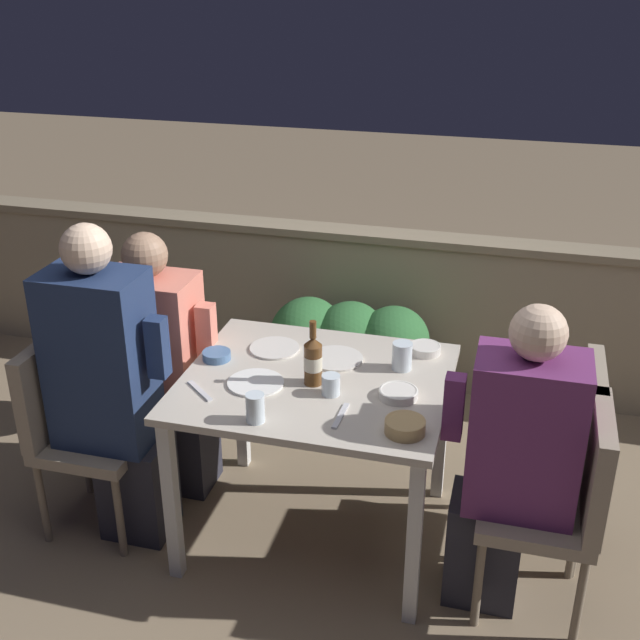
{
  "coord_description": "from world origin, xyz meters",
  "views": [
    {
      "loc": [
        0.71,
        -2.6,
        2.24
      ],
      "look_at": [
        0.0,
        0.07,
        0.96
      ],
      "focal_mm": 45.0,
      "sensor_mm": 36.0,
      "label": 1
    }
  ],
  "objects_px": {
    "chair_right_near": "(565,494)",
    "person_coral_top": "(162,365)",
    "person_navy_jumper": "(110,387)",
    "beer_bottle": "(313,360)",
    "potted_plant": "(132,345)",
    "chair_left_near": "(73,418)",
    "chair_left_far": "(124,379)",
    "chair_right_far": "(562,441)",
    "person_purple_stripe": "(512,462)"
  },
  "relations": [
    {
      "from": "person_coral_top",
      "to": "person_purple_stripe",
      "type": "bearing_deg",
      "value": -13.31
    },
    {
      "from": "chair_right_near",
      "to": "chair_right_far",
      "type": "height_order",
      "value": "same"
    },
    {
      "from": "chair_left_near",
      "to": "person_navy_jumper",
      "type": "height_order",
      "value": "person_navy_jumper"
    },
    {
      "from": "chair_right_far",
      "to": "chair_left_near",
      "type": "bearing_deg",
      "value": -170.17
    },
    {
      "from": "chair_left_far",
      "to": "person_coral_top",
      "type": "xyz_separation_m",
      "value": [
        0.19,
        -0.0,
        0.1
      ]
    },
    {
      "from": "person_coral_top",
      "to": "potted_plant",
      "type": "height_order",
      "value": "person_coral_top"
    },
    {
      "from": "chair_right_far",
      "to": "beer_bottle",
      "type": "height_order",
      "value": "beer_bottle"
    },
    {
      "from": "chair_left_near",
      "to": "person_coral_top",
      "type": "xyz_separation_m",
      "value": [
        0.24,
        0.35,
        0.1
      ]
    },
    {
      "from": "chair_right_far",
      "to": "beer_bottle",
      "type": "bearing_deg",
      "value": -168.02
    },
    {
      "from": "chair_left_near",
      "to": "person_coral_top",
      "type": "distance_m",
      "value": 0.43
    },
    {
      "from": "chair_left_far",
      "to": "person_purple_stripe",
      "type": "xyz_separation_m",
      "value": [
        1.69,
        -0.35,
        0.1
      ]
    },
    {
      "from": "person_navy_jumper",
      "to": "beer_bottle",
      "type": "bearing_deg",
      "value": 9.52
    },
    {
      "from": "chair_left_near",
      "to": "chair_right_far",
      "type": "relative_size",
      "value": 1.0
    },
    {
      "from": "chair_right_far",
      "to": "person_navy_jumper",
      "type": "bearing_deg",
      "value": -169.13
    },
    {
      "from": "chair_left_near",
      "to": "potted_plant",
      "type": "height_order",
      "value": "chair_left_near"
    },
    {
      "from": "person_navy_jumper",
      "to": "potted_plant",
      "type": "xyz_separation_m",
      "value": [
        -0.32,
        0.76,
        -0.22
      ]
    },
    {
      "from": "person_coral_top",
      "to": "beer_bottle",
      "type": "height_order",
      "value": "person_coral_top"
    },
    {
      "from": "person_navy_jumper",
      "to": "chair_right_near",
      "type": "xyz_separation_m",
      "value": [
        1.74,
        -0.01,
        -0.17
      ]
    },
    {
      "from": "person_coral_top",
      "to": "person_purple_stripe",
      "type": "height_order",
      "value": "person_purple_stripe"
    },
    {
      "from": "chair_left_far",
      "to": "beer_bottle",
      "type": "bearing_deg",
      "value": -13.08
    },
    {
      "from": "person_purple_stripe",
      "to": "chair_right_far",
      "type": "distance_m",
      "value": 0.4
    },
    {
      "from": "chair_left_near",
      "to": "beer_bottle",
      "type": "relative_size",
      "value": 3.22
    },
    {
      "from": "chair_right_near",
      "to": "person_purple_stripe",
      "type": "bearing_deg",
      "value": -180.0
    },
    {
      "from": "chair_right_near",
      "to": "beer_bottle",
      "type": "bearing_deg",
      "value": 171.71
    },
    {
      "from": "beer_bottle",
      "to": "potted_plant",
      "type": "bearing_deg",
      "value": 150.53
    },
    {
      "from": "beer_bottle",
      "to": "potted_plant",
      "type": "relative_size",
      "value": 0.35
    },
    {
      "from": "chair_right_near",
      "to": "person_purple_stripe",
      "type": "height_order",
      "value": "person_purple_stripe"
    },
    {
      "from": "person_navy_jumper",
      "to": "chair_left_far",
      "type": "bearing_deg",
      "value": 111.75
    },
    {
      "from": "chair_left_far",
      "to": "chair_right_near",
      "type": "relative_size",
      "value": 1.0
    },
    {
      "from": "person_coral_top",
      "to": "chair_right_near",
      "type": "height_order",
      "value": "person_coral_top"
    },
    {
      "from": "beer_bottle",
      "to": "potted_plant",
      "type": "xyz_separation_m",
      "value": [
        -1.11,
        0.63,
        -0.38
      ]
    },
    {
      "from": "chair_right_far",
      "to": "chair_left_far",
      "type": "bearing_deg",
      "value": 179.55
    },
    {
      "from": "potted_plant",
      "to": "chair_left_near",
      "type": "bearing_deg",
      "value": -80.25
    },
    {
      "from": "chair_right_near",
      "to": "person_coral_top",
      "type": "bearing_deg",
      "value": 168.15
    },
    {
      "from": "person_purple_stripe",
      "to": "beer_bottle",
      "type": "height_order",
      "value": "person_purple_stripe"
    },
    {
      "from": "person_navy_jumper",
      "to": "chair_right_far",
      "type": "distance_m",
      "value": 1.78
    },
    {
      "from": "chair_right_far",
      "to": "beer_bottle",
      "type": "relative_size",
      "value": 3.22
    },
    {
      "from": "chair_left_near",
      "to": "chair_left_far",
      "type": "distance_m",
      "value": 0.35
    },
    {
      "from": "person_purple_stripe",
      "to": "potted_plant",
      "type": "bearing_deg",
      "value": 157.76
    },
    {
      "from": "chair_right_near",
      "to": "chair_right_far",
      "type": "bearing_deg",
      "value": 91.34
    },
    {
      "from": "chair_left_near",
      "to": "chair_right_far",
      "type": "xyz_separation_m",
      "value": [
        1.92,
        0.33,
        0.0
      ]
    },
    {
      "from": "chair_left_near",
      "to": "chair_left_far",
      "type": "bearing_deg",
      "value": 82.07
    },
    {
      "from": "chair_left_near",
      "to": "person_coral_top",
      "type": "bearing_deg",
      "value": 55.38
    },
    {
      "from": "chair_left_near",
      "to": "chair_left_far",
      "type": "relative_size",
      "value": 1.0
    },
    {
      "from": "person_purple_stripe",
      "to": "chair_right_far",
      "type": "xyz_separation_m",
      "value": [
        0.18,
        0.34,
        -0.1
      ]
    },
    {
      "from": "potted_plant",
      "to": "person_purple_stripe",
      "type": "bearing_deg",
      "value": -22.24
    },
    {
      "from": "person_navy_jumper",
      "to": "person_coral_top",
      "type": "distance_m",
      "value": 0.36
    },
    {
      "from": "chair_right_far",
      "to": "potted_plant",
      "type": "bearing_deg",
      "value": 168.32
    },
    {
      "from": "person_purple_stripe",
      "to": "chair_right_far",
      "type": "relative_size",
      "value": 1.44
    },
    {
      "from": "chair_right_far",
      "to": "potted_plant",
      "type": "height_order",
      "value": "chair_right_far"
    }
  ]
}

